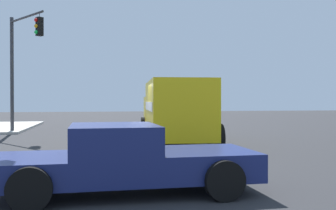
# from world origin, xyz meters

# --- Properties ---
(ground_plane) EXTENTS (100.00, 100.00, 0.00)m
(ground_plane) POSITION_xyz_m (0.00, 0.00, 0.00)
(ground_plane) COLOR #2B2B2D
(delivery_truck) EXTENTS (7.80, 3.32, 2.68)m
(delivery_truck) POSITION_xyz_m (1.19, -0.84, 1.41)
(delivery_truck) COLOR yellow
(delivery_truck) RESTS_ON ground
(traffic_light_primary) EXTENTS (3.17, 2.24, 6.49)m
(traffic_light_primary) POSITION_xyz_m (7.00, 6.70, 4.35)
(traffic_light_primary) COLOR #38383D
(traffic_light_primary) RESTS_ON sidewalk_corner_far
(pickup_navy) EXTENTS (2.31, 5.23, 1.38)m
(pickup_navy) POSITION_xyz_m (-7.67, 2.06, 0.73)
(pickup_navy) COLOR navy
(pickup_navy) RESTS_ON ground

